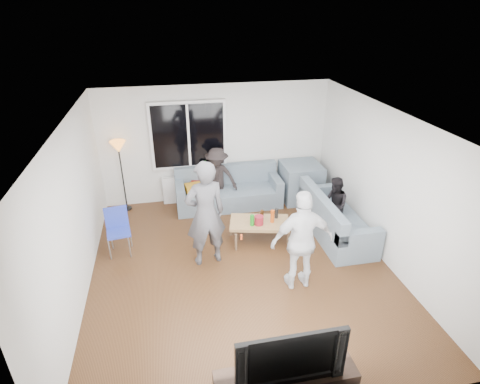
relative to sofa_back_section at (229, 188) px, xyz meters
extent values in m
cube|color=#56351C|center=(-0.18, -2.27, -0.45)|extent=(5.00, 5.50, 0.04)
cube|color=white|center=(-0.18, -2.27, 2.20)|extent=(5.00, 5.50, 0.04)
cube|color=silver|center=(-0.18, 0.50, 0.88)|extent=(5.00, 0.04, 2.60)
cube|color=silver|center=(-0.18, -5.04, 0.88)|extent=(5.00, 0.04, 2.60)
cube|color=silver|center=(-2.70, -2.27, 0.88)|extent=(0.04, 5.50, 2.60)
cube|color=silver|center=(2.34, -2.27, 0.88)|extent=(0.04, 5.50, 2.60)
cube|color=white|center=(-0.78, 0.42, 1.12)|extent=(1.62, 0.06, 1.47)
cube|color=black|center=(-0.78, 0.38, 1.12)|extent=(1.50, 0.02, 1.35)
cube|color=white|center=(-0.78, 0.37, 1.12)|extent=(0.05, 0.03, 1.35)
cube|color=silver|center=(-0.78, 0.38, -0.11)|extent=(1.30, 0.12, 0.62)
imported|color=#2D5E25|center=(-0.52, 0.35, 0.38)|extent=(0.25, 0.22, 0.38)
imported|color=silver|center=(-0.86, 0.35, 0.27)|extent=(0.18, 0.18, 0.16)
cube|color=slate|center=(1.67, 0.00, 0.00)|extent=(0.85, 0.85, 0.85)
cube|color=#C2831C|center=(-0.75, -0.02, 0.09)|extent=(0.42, 0.37, 0.14)
cube|color=maroon|center=(-0.64, 0.06, 0.09)|extent=(0.42, 0.37, 0.13)
cube|color=#A2814E|center=(0.33, -1.49, -0.22)|extent=(1.21, 0.84, 0.40)
cylinder|color=maroon|center=(0.29, -1.58, 0.06)|extent=(0.17, 0.17, 0.17)
imported|color=#4A494E|center=(-0.73, -1.97, 0.52)|extent=(0.76, 0.57, 1.89)
imported|color=silver|center=(0.64, -2.89, 0.41)|extent=(0.99, 0.42, 1.68)
imported|color=black|center=(1.84, -1.45, 0.14)|extent=(0.44, 0.56, 1.13)
imported|color=black|center=(-0.24, 0.03, 0.25)|extent=(0.99, 0.75, 1.36)
imported|color=black|center=(-0.19, -4.77, 0.36)|extent=(1.20, 0.16, 0.69)
cylinder|color=#167C18|center=(0.16, -1.59, 0.08)|extent=(0.08, 0.08, 0.21)
cylinder|color=#D14E12|center=(0.56, -1.56, 0.10)|extent=(0.07, 0.07, 0.25)
cylinder|color=#331D0B|center=(0.40, -1.38, 0.06)|extent=(0.07, 0.07, 0.17)
cylinder|color=black|center=(0.68, -1.42, 0.08)|extent=(0.07, 0.07, 0.20)
camera|label=1|loc=(-1.26, -7.50, 3.69)|focal=28.73mm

